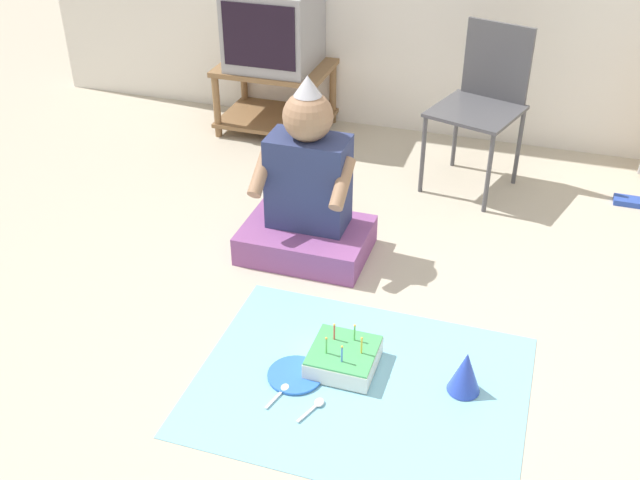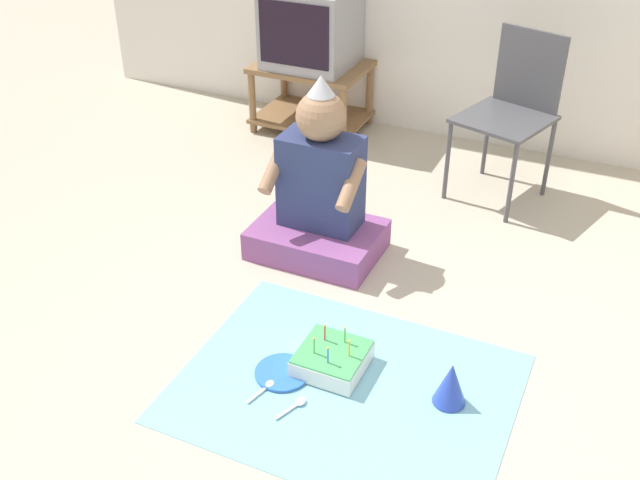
% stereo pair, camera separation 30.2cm
% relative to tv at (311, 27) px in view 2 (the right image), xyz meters
% --- Properties ---
extents(ground_plane, '(16.00, 16.00, 0.00)m').
position_rel_tv_xyz_m(ground_plane, '(1.53, -2.05, -0.65)').
color(ground_plane, '#BCB29E').
extents(tv_stand, '(0.68, 0.49, 0.42)m').
position_rel_tv_xyz_m(tv_stand, '(-0.00, -0.00, -0.40)').
color(tv_stand, olive).
rests_on(tv_stand, ground_plane).
extents(tv, '(0.50, 0.48, 0.47)m').
position_rel_tv_xyz_m(tv, '(0.00, 0.00, 0.00)').
color(tv, '#99999E').
rests_on(tv, tv_stand).
extents(folding_chair, '(0.53, 0.53, 0.86)m').
position_rel_tv_xyz_m(folding_chair, '(1.31, -0.33, -0.15)').
color(folding_chair, '#4C4C51').
rests_on(folding_chair, ground_plane).
extents(person_seated, '(0.59, 0.43, 0.87)m').
position_rel_tv_xyz_m(person_seated, '(0.65, -1.29, -0.36)').
color(person_seated, '#8C4C8C').
rests_on(person_seated, ground_plane).
extents(party_cloth, '(1.23, 0.95, 0.01)m').
position_rel_tv_xyz_m(party_cloth, '(1.14, -2.11, -0.65)').
color(party_cloth, '#7FC6E0').
rests_on(party_cloth, ground_plane).
extents(birthday_cake, '(0.25, 0.25, 0.16)m').
position_rel_tv_xyz_m(birthday_cake, '(1.04, -2.03, -0.61)').
color(birthday_cake, white).
rests_on(birthday_cake, party_cloth).
extents(party_hat_blue, '(0.12, 0.12, 0.17)m').
position_rel_tv_xyz_m(party_hat_blue, '(1.51, -2.02, -0.56)').
color(party_hat_blue, blue).
rests_on(party_hat_blue, party_cloth).
extents(paper_plate, '(0.21, 0.21, 0.01)m').
position_rel_tv_xyz_m(paper_plate, '(0.89, -2.15, -0.64)').
color(paper_plate, blue).
rests_on(paper_plate, party_cloth).
extents(plastic_spoon_near, '(0.05, 0.14, 0.01)m').
position_rel_tv_xyz_m(plastic_spoon_near, '(0.87, -2.24, -0.64)').
color(plastic_spoon_near, white).
rests_on(plastic_spoon_near, party_cloth).
extents(plastic_spoon_far, '(0.07, 0.14, 0.01)m').
position_rel_tv_xyz_m(plastic_spoon_far, '(1.01, -2.27, -0.64)').
color(plastic_spoon_far, white).
rests_on(plastic_spoon_far, party_cloth).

